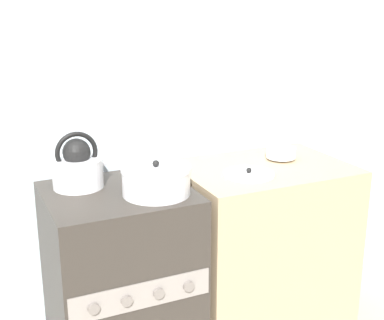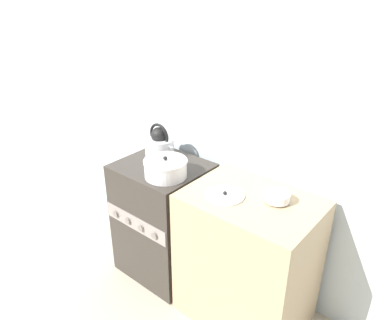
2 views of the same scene
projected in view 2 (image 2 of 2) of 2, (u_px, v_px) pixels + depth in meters
The scene contains 8 objects.
ground_plane at pixel (140, 285), 2.76m from camera, with size 12.00×12.00×0.00m, color #B2A893.
wall_back at pixel (196, 102), 2.66m from camera, with size 7.00×0.06×2.50m.
stove at pixel (164, 219), 2.75m from camera, with size 0.59×0.56×0.89m.
counter at pixel (247, 259), 2.35m from camera, with size 0.78×0.56×0.90m.
kettle at pixel (160, 144), 2.68m from camera, with size 0.26×0.21×0.24m.
cooking_pot at pixel (166, 168), 2.39m from camera, with size 0.28×0.28×0.14m.
enamel_bowl at pixel (277, 197), 2.11m from camera, with size 0.14×0.14×0.06m.
loose_pot_lid at pixel (225, 195), 2.17m from camera, with size 0.23×0.23×0.03m.
Camera 2 is at (1.64, -1.35, 2.03)m, focal length 35.00 mm.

